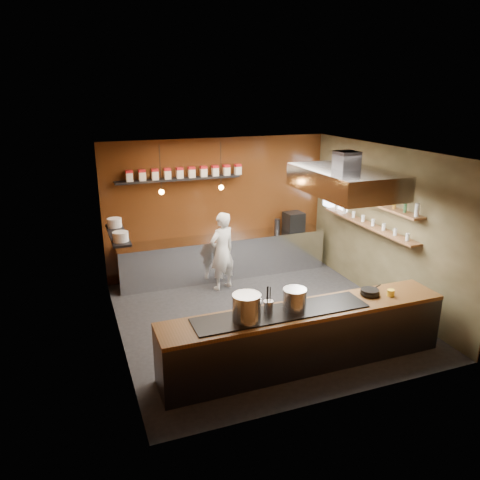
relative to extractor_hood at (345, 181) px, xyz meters
name	(u,v)px	position (x,y,z in m)	size (l,w,h in m)	color
floor	(262,318)	(-1.30, 0.40, -2.51)	(5.00, 5.00, 0.00)	black
back_wall	(219,207)	(-1.30, 2.90, -1.01)	(5.00, 5.00, 0.00)	#3D210B
left_wall	(115,257)	(-3.80, 0.40, -1.01)	(5.00, 5.00, 0.00)	#3D210B
right_wall	(384,225)	(1.20, 0.40, -1.01)	(5.00, 5.00, 0.00)	#423D25
ceiling	(265,152)	(-1.30, 0.40, 0.49)	(5.00, 5.00, 0.00)	silver
window_pane	(336,188)	(1.15, 2.10, -0.61)	(1.00, 1.00, 0.00)	white
prep_counter	(224,257)	(-1.30, 2.57, -2.06)	(4.60, 0.65, 0.90)	silver
pass_counter	(305,336)	(-1.30, -1.20, -2.04)	(4.40, 0.72, 0.94)	#38383D
tin_shelf	(179,179)	(-2.20, 2.76, -0.31)	(2.60, 0.26, 0.04)	black
plate_shelf	(118,235)	(-3.64, 1.40, -0.96)	(0.30, 1.40, 0.04)	black
bottle_shelf_upper	(370,201)	(1.04, 0.70, -0.59)	(0.26, 2.80, 0.04)	brown
bottle_shelf_lower	(368,225)	(1.04, 0.70, -1.06)	(0.26, 2.80, 0.04)	brown
extractor_hood	(345,181)	(0.00, 0.00, 0.00)	(1.20, 2.00, 0.72)	#38383D
pendant_left	(161,189)	(-2.70, 2.10, -0.35)	(0.10, 0.10, 0.95)	black
pendant_right	(221,185)	(-1.50, 2.10, -0.35)	(0.10, 0.10, 0.95)	black
storage_tins	(186,172)	(-2.05, 2.76, -0.17)	(2.43, 0.13, 0.22)	beige
plate_stacks	(117,229)	(-3.64, 1.40, -0.86)	(0.26, 1.16, 0.16)	white
bottles	(370,194)	(1.04, 0.70, -0.45)	(0.06, 2.66, 0.24)	silver
wine_glasses	(368,220)	(1.04, 0.70, -0.97)	(0.07, 2.37, 0.13)	silver
stockpot_large	(247,308)	(-2.26, -1.26, -1.37)	(0.40, 0.40, 0.39)	silver
stockpot_small	(295,299)	(-1.50, -1.19, -1.41)	(0.34, 0.34, 0.32)	silver
utensil_crock	(268,307)	(-1.88, -1.15, -1.48)	(0.14, 0.14, 0.18)	silver
frying_pan	(370,292)	(-0.15, -1.12, -1.53)	(0.45, 0.30, 0.08)	black
butter_jar	(391,293)	(0.13, -1.26, -1.53)	(0.11, 0.11, 0.10)	yellow
espresso_machine	(294,221)	(0.38, 2.55, -1.40)	(0.41, 0.39, 0.41)	black
chef	(222,251)	(-1.56, 1.91, -1.69)	(0.60, 0.39, 1.64)	white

